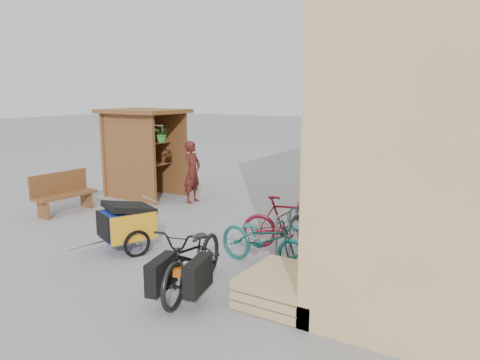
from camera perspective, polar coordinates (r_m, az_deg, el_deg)
The scene contains 17 objects.
ground at distance 9.44m, azimuth -7.46°, elevation -7.14°, with size 80.00×80.00×0.00m, color gray.
kiosk at distance 13.08m, azimuth -11.94°, elevation 4.73°, with size 2.49×1.65×2.40m.
bike_rack at distance 10.21m, azimuth 11.33°, elevation -2.86°, with size 0.05×5.35×0.86m.
pallet_stack at distance 6.73m, azimuth 5.19°, elevation -12.85°, with size 1.00×1.20×0.40m.
bench at distance 12.01m, azimuth -20.79°, elevation -1.39°, with size 0.55×1.56×0.97m.
shopping_carts at distance 13.67m, azimuth 19.83°, elevation 0.36°, with size 0.53×1.80×0.96m.
child_trailer at distance 8.86m, azimuth -13.65°, elevation -5.05°, with size 1.07×1.61×0.94m.
cargo_bike at distance 6.90m, azimuth -5.73°, elevation -9.46°, with size 1.16×2.11×1.05m.
person_kiosk at distance 12.26m, azimuth -5.82°, elevation 0.99°, with size 0.59×0.39×1.62m, color maroon.
bike_0 at distance 7.82m, azimuth 2.93°, elevation -7.28°, with size 0.63×1.80×0.95m, color #1B6C67.
bike_1 at distance 8.64m, azimuth 5.78°, elevation -5.30°, with size 0.48×1.69×1.02m, color maroon.
bike_2 at distance 9.50m, azimuth 9.33°, elevation -4.49°, with size 0.55×1.57×0.83m, color #1B6C67.
bike_3 at distance 9.70m, azimuth 11.25°, elevation -3.42°, with size 0.51×1.82×1.09m, color #9F9FA4.
bike_4 at distance 10.57m, azimuth 11.82°, elevation -2.63°, with size 0.63×1.82×0.95m, color maroon.
bike_5 at distance 10.81m, azimuth 12.91°, elevation -2.28°, with size 0.46×1.65×0.99m, color black.
bike_6 at distance 11.91m, azimuth 13.56°, elevation -1.53°, with size 0.54×1.55×0.81m, color maroon.
bike_7 at distance 12.18m, azimuth 14.47°, elevation -0.66°, with size 0.51×1.79×1.08m, color black.
Camera 1 is at (5.73, -6.92, 2.92)m, focal length 35.00 mm.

